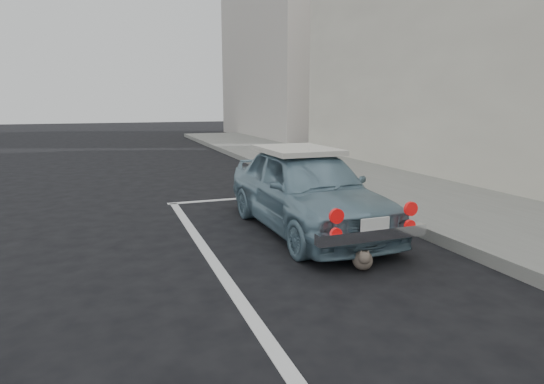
{
  "coord_description": "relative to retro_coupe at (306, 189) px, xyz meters",
  "views": [
    {
      "loc": [
        -1.91,
        -1.23,
        1.71
      ],
      "look_at": [
        -0.25,
        3.33,
        0.75
      ],
      "focal_mm": 30.0,
      "sensor_mm": 36.0,
      "label": 1
    }
  ],
  "objects": [
    {
      "name": "pline_side",
      "position": [
        -1.47,
        -1.23,
        -0.57
      ],
      "size": [
        0.12,
        7.0,
        0.01
      ],
      "primitive_type": "cube",
      "color": "silver",
      "rests_on": "ground"
    },
    {
      "name": "pline_front",
      "position": [
        -0.07,
        2.27,
        -0.57
      ],
      "size": [
        3.0,
        0.12,
        0.01
      ],
      "primitive_type": "cube",
      "color": "silver",
      "rests_on": "ground"
    },
    {
      "name": "retro_coupe",
      "position": [
        0.0,
        0.0,
        0.0
      ],
      "size": [
        1.37,
        3.33,
        1.12
      ],
      "rotation": [
        0.0,
        0.0,
        0.01
      ],
      "color": "#7496A8",
      "rests_on": "ground"
    },
    {
      "name": "building_far",
      "position": [
        5.78,
        15.77,
        3.43
      ],
      "size": [
        3.5,
        10.0,
        8.0
      ],
      "primitive_type": "cube",
      "color": "beige",
      "rests_on": "ground"
    },
    {
      "name": "cat",
      "position": [
        -0.06,
        -1.57,
        -0.45
      ],
      "size": [
        0.33,
        0.44,
        0.26
      ],
      "rotation": [
        0.0,
        0.0,
        -0.41
      ],
      "color": "#726357",
      "rests_on": "ground"
    }
  ]
}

